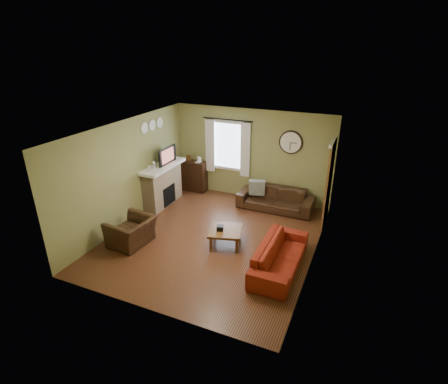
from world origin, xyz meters
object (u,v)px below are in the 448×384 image
at_px(bookshelf, 194,176).
at_px(sofa_red, 280,256).
at_px(armchair, 132,232).
at_px(coffee_table, 226,237).
at_px(sofa_brown, 275,199).

height_order(bookshelf, sofa_red, bookshelf).
height_order(armchair, coffee_table, armchair).
height_order(bookshelf, sofa_brown, bookshelf).
distance_m(bookshelf, coffee_table, 3.30).
distance_m(sofa_brown, armchair, 3.95).
bearing_deg(sofa_red, armchair, 97.39).
relative_size(sofa_brown, armchair, 2.13).
distance_m(bookshelf, sofa_red, 4.54).
bearing_deg(sofa_brown, coffee_table, -103.24).
bearing_deg(coffee_table, sofa_brown, 76.76).
bearing_deg(bookshelf, sofa_red, -39.47).
xyz_separation_m(sofa_brown, armchair, (-2.50, -3.05, 0.01)).
bearing_deg(sofa_brown, armchair, -129.34).
height_order(sofa_brown, armchair, armchair).
relative_size(bookshelf, armchair, 0.98).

